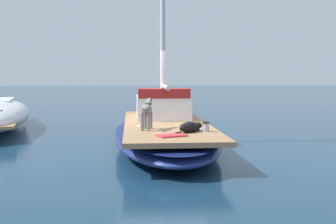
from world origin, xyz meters
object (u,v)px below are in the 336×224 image
dog_black (190,127)px  coiled_rope (144,126)px  sailboat_main (165,135)px  dog_grey (147,110)px  deck_winch (206,127)px  deck_towel (171,136)px

dog_black → coiled_rope: 1.29m
dog_black → coiled_rope: dog_black is taller
sailboat_main → dog_grey: 1.66m
dog_black → deck_winch: size_ratio=3.74×
deck_winch → deck_towel: deck_winch is taller
deck_winch → dog_black: bearing=-168.8°
dog_black → coiled_rope: (-0.95, 0.87, -0.08)m
dog_black → deck_towel: 0.75m
sailboat_main → coiled_rope: size_ratio=22.47×
sailboat_main → dog_black: bearing=-77.9°
sailboat_main → dog_grey: size_ratio=7.79×
dog_black → deck_winch: 0.36m
coiled_rope → deck_towel: 1.57m
deck_winch → dog_grey: bearing=161.7°
dog_black → dog_grey: dog_grey is taller
sailboat_main → coiled_rope: coiled_rope is taller
deck_winch → deck_towel: bearing=-139.1°
sailboat_main → dog_black: 1.97m
dog_black → deck_winch: bearing=11.2°
deck_winch → deck_towel: size_ratio=0.38×
dog_grey → coiled_rope: bearing=97.9°
deck_towel → dog_grey: bearing=113.0°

